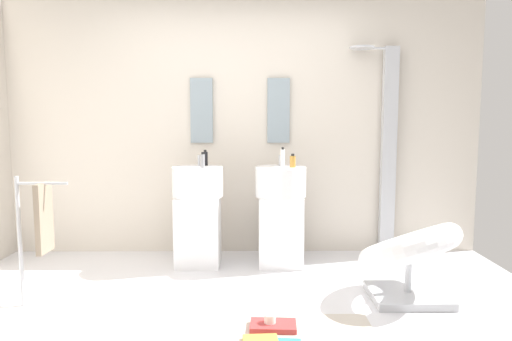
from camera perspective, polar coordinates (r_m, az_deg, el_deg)
ground_plane at (r=3.38m, az=-2.59°, el=-17.63°), size 4.80×3.60×0.04m
rear_partition at (r=4.74m, az=-1.92°, el=5.68°), size 4.80×0.10×2.60m
pedestal_sink_left at (r=4.37m, az=-7.08°, el=-5.16°), size 0.46×0.46×1.02m
pedestal_sink_right at (r=4.34m, az=3.00°, el=-5.18°), size 0.46×0.46×1.02m
vanity_mirror_left at (r=4.70m, az=-6.64°, el=7.25°), size 0.22×0.03×0.64m
vanity_mirror_right at (r=4.68m, az=2.75°, el=7.29°), size 0.22×0.03×0.64m
shower_column at (r=4.82m, az=15.68°, el=2.83°), size 0.49×0.24×2.05m
lounge_chair at (r=3.73m, az=18.14°, el=-9.63°), size 1.11×1.10×0.65m
towel_rack at (r=3.69m, az=-24.81°, el=-5.59°), size 0.37×0.22×0.95m
area_rug at (r=3.07m, az=3.91°, el=-19.74°), size 1.12×0.70×0.01m
magazine_red at (r=3.18m, az=2.11°, el=-18.36°), size 0.31×0.19×0.03m
coffee_mug at (r=3.17m, az=1.71°, el=-17.86°), size 0.07×0.07×0.09m
soap_bottle_black at (r=4.43m, az=-6.20°, el=1.49°), size 0.05×0.05×0.15m
soap_bottle_white at (r=4.12m, az=3.27°, el=1.44°), size 0.04×0.04×0.19m
soap_bottle_grey at (r=4.19m, az=-6.52°, el=1.17°), size 0.04×0.04×0.14m
soap_bottle_amber at (r=4.24m, az=4.49°, el=1.13°), size 0.05×0.05×0.12m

